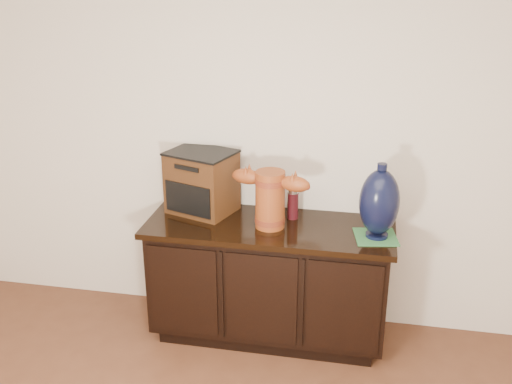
% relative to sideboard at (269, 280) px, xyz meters
% --- Properties ---
extents(sideboard, '(1.46, 0.56, 0.75)m').
position_rel_sideboard_xyz_m(sideboard, '(0.00, 0.00, 0.00)').
color(sideboard, black).
rests_on(sideboard, ground).
extents(terracotta_vessel, '(0.48, 0.21, 0.34)m').
position_rel_sideboard_xyz_m(terracotta_vessel, '(0.01, -0.02, 0.56)').
color(terracotta_vessel, '#9B461C').
rests_on(terracotta_vessel, sideboard).
extents(tv_radio, '(0.46, 0.41, 0.38)m').
position_rel_sideboard_xyz_m(tv_radio, '(-0.44, 0.13, 0.56)').
color(tv_radio, '#402310').
rests_on(tv_radio, sideboard).
extents(green_mat, '(0.27, 0.27, 0.01)m').
position_rel_sideboard_xyz_m(green_mat, '(0.61, -0.05, 0.37)').
color(green_mat, '#306C39').
rests_on(green_mat, sideboard).
extents(lamp_base, '(0.26, 0.26, 0.43)m').
position_rel_sideboard_xyz_m(lamp_base, '(0.62, -0.05, 0.58)').
color(lamp_base, black).
rests_on(lamp_base, green_mat).
extents(spray_can, '(0.07, 0.07, 0.19)m').
position_rel_sideboard_xyz_m(spray_can, '(0.12, 0.12, 0.46)').
color(spray_can, '#5E1019').
rests_on(spray_can, sideboard).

